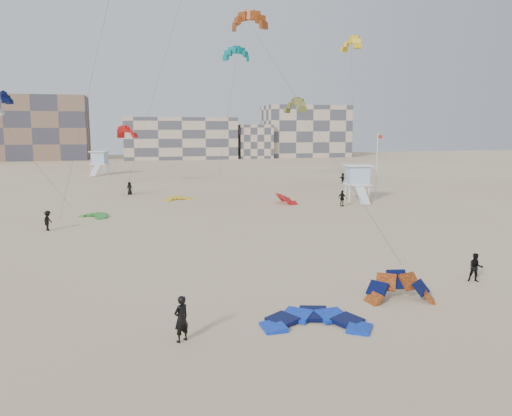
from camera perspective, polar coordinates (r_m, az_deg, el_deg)
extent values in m
plane|color=beige|center=(21.94, -3.34, -13.80)|extent=(320.00, 320.00, 0.00)
imported|color=black|center=(20.75, -8.54, -12.41)|extent=(0.84, 0.77, 1.92)
imported|color=black|center=(30.79, 23.81, -6.25)|extent=(0.98, 0.90, 1.63)
imported|color=black|center=(45.85, -22.69, -1.33)|extent=(0.95, 1.25, 1.72)
imported|color=black|center=(56.49, 9.83, 1.10)|extent=(1.00, 1.12, 1.83)
imported|color=black|center=(67.89, -14.25, 2.20)|extent=(0.96, 0.79, 1.70)
imported|color=black|center=(80.72, 9.87, 3.37)|extent=(0.62, 1.59, 1.68)
cylinder|color=#3F3F3F|center=(43.95, -18.86, 11.31)|extent=(5.17, 0.03, 19.33)
cylinder|color=#3F3F3F|center=(40.84, 5.31, 11.41)|extent=(2.18, 28.50, 18.57)
cylinder|color=#3F3F3F|center=(53.64, -24.31, 5.26)|extent=(7.51, 4.37, 9.57)
cylinder|color=#3F3F3F|center=(65.16, -11.53, 12.81)|extent=(7.74, 3.81, 24.18)
cylinder|color=#3F3F3F|center=(55.24, 8.09, 6.28)|extent=(5.61, 5.54, 10.03)
cylinder|color=#3F3F3F|center=(79.70, 10.97, 10.72)|extent=(0.06, 2.44, 20.40)
cylinder|color=#3F3F3F|center=(76.02, -3.31, 10.14)|extent=(2.61, 2.25, 18.23)
cylinder|color=#3F3F3F|center=(78.87, -15.47, 5.72)|extent=(2.77, 0.87, 7.01)
cube|color=white|center=(61.58, 11.50, 2.69)|extent=(3.51, 3.51, 0.15)
cube|color=#A6C8E3|center=(61.47, 11.54, 3.75)|extent=(2.89, 2.89, 2.12)
cube|color=white|center=(61.38, 11.57, 4.81)|extent=(3.64, 3.64, 0.17)
cube|color=white|center=(59.14, 12.65, 1.40)|extent=(1.65, 3.16, 1.76)
cube|color=white|center=(99.91, -17.42, 4.83)|extent=(3.76, 3.76, 0.15)
cube|color=#A6C8E3|center=(99.84, -17.45, 5.50)|extent=(3.08, 3.08, 2.19)
cube|color=white|center=(99.78, -17.48, 6.18)|extent=(3.89, 3.89, 0.18)
cube|color=white|center=(97.04, -17.49, 4.09)|extent=(1.86, 3.29, 1.81)
cylinder|color=white|center=(63.55, 13.63, 4.70)|extent=(0.10, 0.10, 8.14)
cube|color=red|center=(63.55, 13.99, 7.90)|extent=(0.61, 0.02, 0.41)
cube|color=#7D614B|center=(156.16, -23.82, 8.37)|extent=(28.00, 14.00, 18.00)
cube|color=beige|center=(150.55, -8.72, 7.88)|extent=(32.00, 16.00, 12.00)
cube|color=beige|center=(161.10, 5.68, 8.71)|extent=(26.00, 14.00, 16.00)
cube|color=beige|center=(152.18, -0.29, 7.62)|extent=(10.00, 10.00, 10.00)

